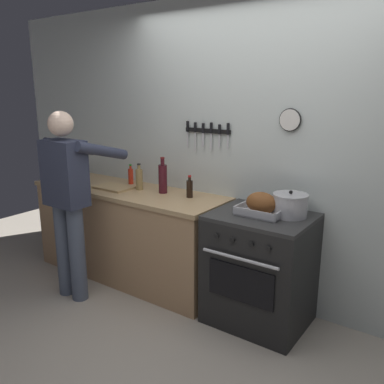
% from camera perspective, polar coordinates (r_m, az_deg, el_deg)
% --- Properties ---
extents(ground_plane, '(8.00, 8.00, 0.00)m').
position_cam_1_polar(ground_plane, '(2.96, -4.58, -24.23)').
color(ground_plane, '#A89E8E').
extents(wall_back, '(6.00, 0.13, 2.60)m').
position_cam_1_polar(wall_back, '(3.49, 9.37, 5.23)').
color(wall_back, silver).
rests_on(wall_back, ground).
extents(counter_block, '(2.03, 0.65, 0.90)m').
position_cam_1_polar(counter_block, '(4.10, -8.74, -5.65)').
color(counter_block, tan).
rests_on(counter_block, ground).
extents(stove, '(0.76, 0.67, 0.90)m').
position_cam_1_polar(stove, '(3.34, 9.41, -10.53)').
color(stove, black).
rests_on(stove, ground).
extents(person_cook, '(0.51, 0.63, 1.66)m').
position_cam_1_polar(person_cook, '(3.68, -16.87, -0.30)').
color(person_cook, '#4C566B').
rests_on(person_cook, ground).
extents(roasting_pan, '(0.35, 0.26, 0.18)m').
position_cam_1_polar(roasting_pan, '(3.15, 9.64, -1.76)').
color(roasting_pan, '#B7B7BC').
rests_on(roasting_pan, stove).
extents(stock_pot, '(0.26, 0.26, 0.20)m').
position_cam_1_polar(stock_pot, '(3.16, 13.51, -1.78)').
color(stock_pot, '#B7B7BC').
rests_on(stock_pot, stove).
extents(cutting_board, '(0.36, 0.24, 0.02)m').
position_cam_1_polar(cutting_board, '(4.01, -10.87, 0.64)').
color(cutting_board, tan).
rests_on(cutting_board, counter_block).
extents(bottle_soy_sauce, '(0.06, 0.06, 0.20)m').
position_cam_1_polar(bottle_soy_sauce, '(3.60, -0.34, 0.51)').
color(bottle_soy_sauce, black).
rests_on(bottle_soy_sauce, counter_block).
extents(bottle_hot_sauce, '(0.05, 0.05, 0.20)m').
position_cam_1_polar(bottle_hot_sauce, '(4.15, -8.54, 2.25)').
color(bottle_hot_sauce, red).
rests_on(bottle_hot_sauce, counter_block).
extents(bottle_wine_red, '(0.08, 0.08, 0.33)m').
position_cam_1_polar(bottle_wine_red, '(3.75, -4.09, 1.96)').
color(bottle_wine_red, '#47141E').
rests_on(bottle_wine_red, counter_block).
extents(bottle_vinegar, '(0.07, 0.07, 0.25)m').
position_cam_1_polar(bottle_vinegar, '(3.90, -7.37, 1.83)').
color(bottle_vinegar, '#997F4C').
rests_on(bottle_vinegar, counter_block).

